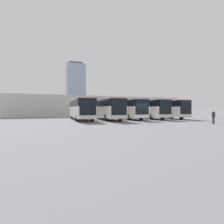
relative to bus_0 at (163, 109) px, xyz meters
name	(u,v)px	position (x,y,z in m)	size (l,w,h in m)	color
ground_plane	(145,121)	(7.90, 6.44, -1.84)	(600.00, 600.00, 0.00)	slate
bus_0	(163,109)	(0.00, 0.00, 0.00)	(2.89, 12.30, 3.29)	silver
curb_divider_0	(160,118)	(1.98, 1.81, -1.76)	(0.24, 6.07, 0.15)	#9E9E99
bus_1	(145,109)	(3.95, 0.03, 0.00)	(2.89, 12.30, 3.29)	silver
curb_divider_1	(141,119)	(5.93, 1.84, -1.76)	(0.24, 6.07, 0.15)	#9E9E99
bus_2	(126,109)	(7.90, -0.10, 0.00)	(2.89, 12.30, 3.29)	silver
curb_divider_2	(119,119)	(9.88, 1.71, -1.76)	(0.24, 6.07, 0.15)	#9E9E99
bus_3	(106,109)	(11.85, 0.74, 0.00)	(2.89, 12.30, 3.29)	silver
curb_divider_3	(97,120)	(13.83, 2.55, -1.76)	(0.24, 6.07, 0.15)	#9E9E99
bus_4	(81,108)	(15.81, -0.15, 0.00)	(2.89, 12.30, 3.29)	silver
pedestrian	(213,117)	(2.63, 12.93, -0.99)	(0.48, 0.48, 1.58)	#38384C
station_building	(98,106)	(7.90, -17.38, 0.63)	(43.53, 14.33, 4.89)	beige
office_tower	(75,87)	(-12.24, -188.18, 26.66)	(21.82, 21.82, 58.20)	#93A8B7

